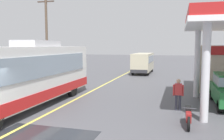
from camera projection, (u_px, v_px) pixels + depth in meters
name	position (u px, v px, depth m)	size (l,w,h in m)	color
ground	(123.00, 75.00, 27.80)	(120.00, 120.00, 0.00)	#4C4C51
lane_divider_stripe	(111.00, 81.00, 23.02)	(0.16, 50.00, 0.01)	#D8CC4C
coach_bus_main	(27.00, 76.00, 13.13)	(2.60, 11.04, 3.69)	white
minibus_opposing_lane	(143.00, 61.00, 29.45)	(2.04, 6.13, 2.44)	#BFB799
motorcycle_parked_forecourt	(188.00, 116.00, 10.12)	(0.55, 1.80, 0.92)	black
pedestrian_near_pump	(178.00, 93.00, 12.52)	(0.55, 0.22, 1.66)	#33333F
utility_pole_roadside	(47.00, 36.00, 24.17)	(1.80, 0.24, 8.34)	brown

